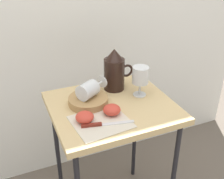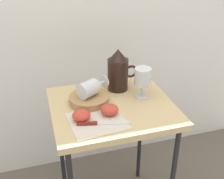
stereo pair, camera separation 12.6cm
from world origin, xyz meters
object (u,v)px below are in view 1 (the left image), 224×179
at_px(wine_glass_upright, 140,77).
at_px(apple_half_left, 85,117).
at_px(apple_half_right, 112,110).
at_px(wine_glass_tipped_near, 88,90).
at_px(knife, 100,124).
at_px(pitcher, 114,73).
at_px(basket_tray, 88,101).
at_px(table, 112,118).

bearing_deg(wine_glass_upright, apple_half_left, -160.05).
bearing_deg(apple_half_right, wine_glass_tipped_near, 115.81).
bearing_deg(knife, wine_glass_tipped_near, 85.05).
xyz_separation_m(wine_glass_upright, knife, (-0.27, -0.17, -0.09)).
bearing_deg(pitcher, basket_tray, -151.85).
bearing_deg(wine_glass_upright, table, -169.09).
xyz_separation_m(table, knife, (-0.11, -0.14, 0.08)).
relative_size(basket_tray, wine_glass_upright, 1.23).
bearing_deg(wine_glass_tipped_near, knife, -94.95).
distance_m(table, wine_glass_upright, 0.24).
distance_m(wine_glass_upright, apple_half_right, 0.23).
height_order(basket_tray, apple_half_left, apple_half_left).
bearing_deg(basket_tray, apple_half_left, -114.36).
height_order(wine_glass_tipped_near, apple_half_left, wine_glass_tipped_near).
bearing_deg(wine_glass_upright, pitcher, 128.00).
relative_size(apple_half_left, apple_half_right, 1.00).
height_order(wine_glass_upright, apple_half_right, wine_glass_upright).
distance_m(basket_tray, apple_half_right, 0.14).
relative_size(table, apple_half_left, 9.40).
height_order(pitcher, apple_half_right, pitcher).
relative_size(basket_tray, apple_half_right, 2.39).
bearing_deg(apple_half_left, basket_tray, 65.64).
xyz_separation_m(pitcher, knife, (-0.19, -0.28, -0.08)).
distance_m(apple_half_left, apple_half_right, 0.13).
height_order(basket_tray, wine_glass_upright, wine_glass_upright).
bearing_deg(wine_glass_tipped_near, apple_half_left, -115.32).
relative_size(apple_half_left, knife, 0.35).
bearing_deg(wine_glass_upright, knife, -148.36).
xyz_separation_m(table, wine_glass_tipped_near, (-0.10, 0.05, 0.15)).
xyz_separation_m(basket_tray, wine_glass_tipped_near, (0.00, 0.00, 0.06)).
bearing_deg(basket_tray, pitcher, 28.15).
bearing_deg(apple_half_right, knife, -142.64).
xyz_separation_m(table, wine_glass_upright, (0.16, 0.03, 0.17)).
bearing_deg(table, pitcher, 62.63).
relative_size(pitcher, knife, 0.98).
distance_m(pitcher, wine_glass_tipped_near, 0.19).
relative_size(wine_glass_upright, apple_half_right, 1.94).
distance_m(table, apple_half_left, 0.21).
xyz_separation_m(wine_glass_upright, wine_glass_tipped_near, (-0.26, 0.02, -0.03)).
xyz_separation_m(table, apple_half_right, (-0.03, -0.08, 0.10)).
height_order(table, basket_tray, basket_tray).
xyz_separation_m(basket_tray, pitcher, (0.17, 0.09, 0.07)).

